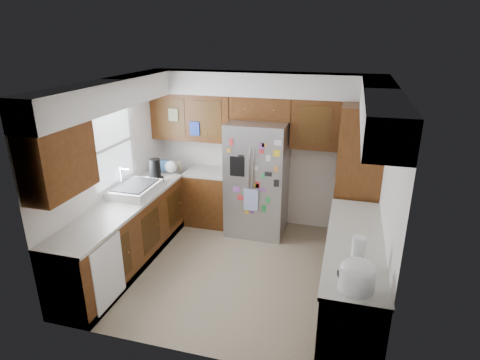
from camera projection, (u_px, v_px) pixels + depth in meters
name	position (u px, v px, depth m)	size (l,w,h in m)	color
floor	(236.00, 269.00, 5.50)	(3.60, 3.60, 0.00)	gray
room_shell	(236.00, 133.00, 5.22)	(3.64, 3.24, 2.52)	white
left_counter_run	(145.00, 228.00, 5.72)	(1.36, 3.20, 0.92)	#46240D
right_counter_run	(352.00, 279.00, 4.55)	(0.63, 2.25, 0.92)	#46240D
pantry	(358.00, 178.00, 5.79)	(0.60, 0.90, 2.15)	#46240D
fridge	(257.00, 178.00, 6.27)	(0.90, 0.79, 1.80)	#949499
bridge_cabinet	(262.00, 107.00, 6.10)	(0.96, 0.34, 0.35)	#46240D
fridge_top_items	(260.00, 87.00, 6.03)	(0.54, 0.30, 0.29)	#1832AB
sink_assembly	(135.00, 189.00, 5.62)	(0.52, 0.70, 0.37)	white
left_counter_clutter	(162.00, 169.00, 6.23)	(0.34, 0.81, 0.38)	black
rice_cooker	(357.00, 275.00, 3.51)	(0.33, 0.32, 0.28)	white
paper_towel	(358.00, 251.00, 3.88)	(0.13, 0.13, 0.30)	white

